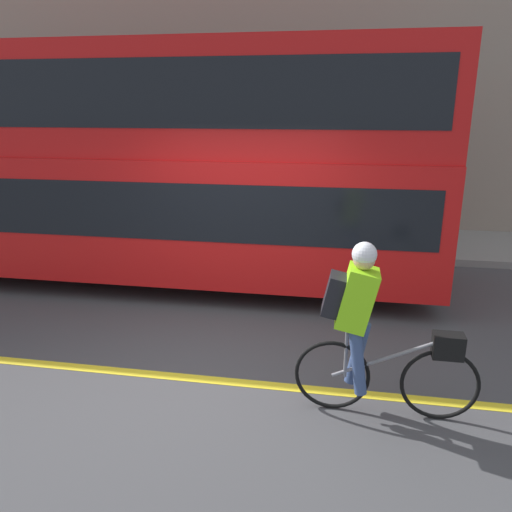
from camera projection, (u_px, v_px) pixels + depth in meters
The scene contains 8 objects.
ground_plane at pixel (214, 373), 5.29m from camera, with size 80.00×80.00×0.00m, color #424244.
road_center_line at pixel (211, 380), 5.15m from camera, with size 50.00×0.14×0.01m, color yellow.
sidewalk_curb at pixel (280, 238), 10.36m from camera, with size 60.00×2.28×0.13m.
building_facade at pixel (290, 71), 10.60m from camera, with size 60.00×0.30×6.82m.
bus at pixel (107, 155), 7.79m from camera, with size 10.14×2.44×3.54m.
cyclist_on_bike at pixel (369, 325), 4.38m from camera, with size 1.64×0.32×1.63m.
trash_bin at pixel (133, 208), 10.62m from camera, with size 0.47×0.47×0.96m.
street_sign_post at pixel (316, 173), 9.73m from camera, with size 0.36×0.09×2.33m.
Camera 1 is at (1.25, -4.55, 2.73)m, focal length 35.00 mm.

